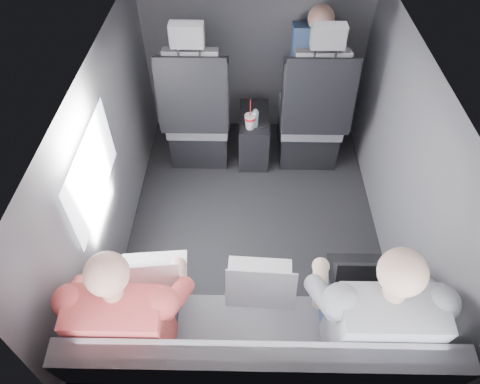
{
  "coord_description": "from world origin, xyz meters",
  "views": [
    {
      "loc": [
        -0.07,
        -1.93,
        2.47
      ],
      "look_at": [
        -0.1,
        -0.05,
        0.49
      ],
      "focal_mm": 32.0,
      "sensor_mm": 36.0,
      "label": 1
    }
  ],
  "objects_px": {
    "front_seat_right": "(311,120)",
    "rear_bench": "(256,361)",
    "front_seat_left": "(198,118)",
    "water_bottle": "(255,119)",
    "soda_cup": "(250,121)",
    "passenger_rear_right": "(366,315)",
    "passenger_front_right": "(315,63)",
    "laptop_white": "(150,277)",
    "laptop_black": "(360,274)",
    "passenger_rear_left": "(136,313)",
    "center_console": "(254,135)",
    "laptop_silver": "(260,281)"
  },
  "relations": [
    {
      "from": "front_seat_right",
      "to": "rear_bench",
      "type": "bearing_deg",
      "value": -103.31
    },
    {
      "from": "front_seat_left",
      "to": "water_bottle",
      "type": "bearing_deg",
      "value": -10.8
    },
    {
      "from": "soda_cup",
      "to": "passenger_rear_right",
      "type": "height_order",
      "value": "passenger_rear_right"
    },
    {
      "from": "soda_cup",
      "to": "passenger_front_right",
      "type": "xyz_separation_m",
      "value": [
        0.5,
        0.37,
        0.28
      ]
    },
    {
      "from": "laptop_white",
      "to": "laptop_black",
      "type": "xyz_separation_m",
      "value": [
        1.05,
        0.04,
        -0.01
      ]
    },
    {
      "from": "soda_cup",
      "to": "passenger_rear_right",
      "type": "bearing_deg",
      "value": -72.28
    },
    {
      "from": "front_seat_right",
      "to": "passenger_rear_left",
      "type": "xyz_separation_m",
      "value": [
        -1.03,
        -1.81,
        0.22
      ]
    },
    {
      "from": "front_seat_left",
      "to": "passenger_rear_right",
      "type": "height_order",
      "value": "front_seat_left"
    },
    {
      "from": "center_console",
      "to": "laptop_black",
      "type": "distance_m",
      "value": 1.76
    },
    {
      "from": "center_console",
      "to": "soda_cup",
      "type": "relative_size",
      "value": 1.83
    },
    {
      "from": "laptop_white",
      "to": "passenger_front_right",
      "type": "bearing_deg",
      "value": 62.0
    },
    {
      "from": "laptop_black",
      "to": "passenger_rear_left",
      "type": "relative_size",
      "value": 0.25
    },
    {
      "from": "front_seat_left",
      "to": "laptop_silver",
      "type": "bearing_deg",
      "value": -74.21
    },
    {
      "from": "water_bottle",
      "to": "laptop_black",
      "type": "relative_size",
      "value": 0.51
    },
    {
      "from": "rear_bench",
      "to": "laptop_white",
      "type": "bearing_deg",
      "value": 152.28
    },
    {
      "from": "passenger_rear_left",
      "to": "passenger_front_right",
      "type": "xyz_separation_m",
      "value": [
        1.04,
        2.06,
        0.13
      ]
    },
    {
      "from": "water_bottle",
      "to": "center_console",
      "type": "bearing_deg",
      "value": 91.52
    },
    {
      "from": "soda_cup",
      "to": "laptop_white",
      "type": "height_order",
      "value": "laptop_white"
    },
    {
      "from": "soda_cup",
      "to": "laptop_silver",
      "type": "height_order",
      "value": "laptop_silver"
    },
    {
      "from": "passenger_rear_left",
      "to": "front_seat_right",
      "type": "bearing_deg",
      "value": 60.39
    },
    {
      "from": "soda_cup",
      "to": "laptop_white",
      "type": "distance_m",
      "value": 1.6
    },
    {
      "from": "laptop_white",
      "to": "laptop_black",
      "type": "relative_size",
      "value": 1.23
    },
    {
      "from": "soda_cup",
      "to": "front_seat_right",
      "type": "bearing_deg",
      "value": 13.32
    },
    {
      "from": "laptop_silver",
      "to": "center_console",
      "type": "bearing_deg",
      "value": 90.42
    },
    {
      "from": "passenger_rear_left",
      "to": "passenger_rear_right",
      "type": "bearing_deg",
      "value": -0.04
    },
    {
      "from": "front_seat_right",
      "to": "laptop_white",
      "type": "bearing_deg",
      "value": -121.27
    },
    {
      "from": "laptop_black",
      "to": "passenger_front_right",
      "type": "relative_size",
      "value": 0.38
    },
    {
      "from": "front_seat_left",
      "to": "laptop_silver",
      "type": "xyz_separation_m",
      "value": [
        0.46,
        -1.63,
        0.23
      ]
    },
    {
      "from": "front_seat_left",
      "to": "laptop_white",
      "type": "bearing_deg",
      "value": -92.98
    },
    {
      "from": "front_seat_left",
      "to": "soda_cup",
      "type": "xyz_separation_m",
      "value": [
        0.42,
        -0.11,
        0.07
      ]
    },
    {
      "from": "passenger_rear_left",
      "to": "passenger_rear_right",
      "type": "height_order",
      "value": "passenger_rear_right"
    },
    {
      "from": "front_seat_right",
      "to": "passenger_front_right",
      "type": "bearing_deg",
      "value": 86.76
    },
    {
      "from": "passenger_rear_right",
      "to": "front_seat_right",
      "type": "bearing_deg",
      "value": 91.77
    },
    {
      "from": "soda_cup",
      "to": "laptop_black",
      "type": "bearing_deg",
      "value": -69.38
    },
    {
      "from": "water_bottle",
      "to": "laptop_white",
      "type": "distance_m",
      "value": 1.63
    },
    {
      "from": "laptop_black",
      "to": "passenger_front_right",
      "type": "height_order",
      "value": "passenger_front_right"
    },
    {
      "from": "front_seat_left",
      "to": "center_console",
      "type": "bearing_deg",
      "value": 5.07
    },
    {
      "from": "passenger_rear_right",
      "to": "front_seat_left",
      "type": "bearing_deg",
      "value": 117.88
    },
    {
      "from": "front_seat_left",
      "to": "front_seat_right",
      "type": "relative_size",
      "value": 1.0
    },
    {
      "from": "laptop_black",
      "to": "passenger_rear_right",
      "type": "distance_m",
      "value": 0.22
    },
    {
      "from": "laptop_white",
      "to": "passenger_rear_left",
      "type": "bearing_deg",
      "value": -102.87
    },
    {
      "from": "center_console",
      "to": "rear_bench",
      "type": "relative_size",
      "value": 0.3
    },
    {
      "from": "soda_cup",
      "to": "laptop_black",
      "type": "relative_size",
      "value": 0.89
    },
    {
      "from": "laptop_black",
      "to": "center_console",
      "type": "bearing_deg",
      "value": 107.68
    },
    {
      "from": "laptop_white",
      "to": "passenger_front_right",
      "type": "distance_m",
      "value": 2.13
    },
    {
      "from": "laptop_silver",
      "to": "passenger_rear_left",
      "type": "bearing_deg",
      "value": -163.72
    },
    {
      "from": "soda_cup",
      "to": "passenger_front_right",
      "type": "distance_m",
      "value": 0.68
    },
    {
      "from": "front_seat_left",
      "to": "passenger_rear_left",
      "type": "distance_m",
      "value": 1.82
    },
    {
      "from": "laptop_black",
      "to": "passenger_rear_right",
      "type": "height_order",
      "value": "passenger_rear_right"
    },
    {
      "from": "rear_bench",
      "to": "soda_cup",
      "type": "xyz_separation_m",
      "value": [
        -0.03,
        1.79,
        0.16
      ]
    }
  ]
}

